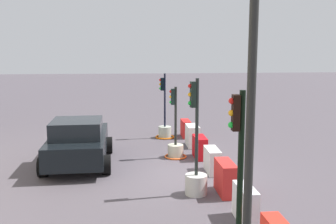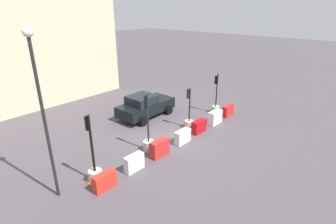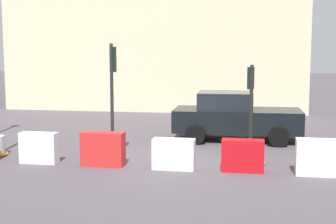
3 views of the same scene
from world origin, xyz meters
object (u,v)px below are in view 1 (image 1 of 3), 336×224
object	(u,v)px
traffic_light_1	(196,172)
construction_barrier_5	(192,136)
street_lamp_post	(254,16)
construction_barrier_6	(186,129)
construction_barrier_2	(225,178)
construction_barrier_4	(200,147)
traffic_light_3	(165,128)
construction_barrier_3	(212,161)
traffic_light_2	(175,146)
car_black_sedan	(79,142)
construction_barrier_1	(245,204)

from	to	relation	value
traffic_light_1	construction_barrier_5	world-z (taller)	traffic_light_1
street_lamp_post	construction_barrier_6	bearing A→B (deg)	-5.25
construction_barrier_2	construction_barrier_6	bearing A→B (deg)	-0.36
construction_barrier_4	construction_barrier_5	xyz separation A→B (m)	(1.84, -0.05, 0.04)
traffic_light_3	construction_barrier_3	distance (m)	5.39
traffic_light_1	construction_barrier_6	distance (m)	7.31
traffic_light_2	car_black_sedan	world-z (taller)	traffic_light_2
construction_barrier_2	construction_barrier_6	world-z (taller)	construction_barrier_2
traffic_light_2	construction_barrier_2	xyz separation A→B (m)	(-3.84, -0.90, 0.00)
construction_barrier_3	traffic_light_3	bearing A→B (deg)	10.90
construction_barrier_2	construction_barrier_5	world-z (taller)	construction_barrier_2
traffic_light_1	construction_barrier_4	bearing A→B (deg)	-12.89
construction_barrier_6	traffic_light_2	bearing A→B (deg)	164.61
traffic_light_2	construction_barrier_5	size ratio (longest dim) A/B	2.40
traffic_light_3	street_lamp_post	world-z (taller)	street_lamp_post
traffic_light_2	car_black_sedan	bearing A→B (deg)	98.56
traffic_light_1	car_black_sedan	bearing A→B (deg)	47.31
car_black_sedan	traffic_light_2	bearing A→B (deg)	-81.44
construction_barrier_2	car_black_sedan	distance (m)	5.51
traffic_light_2	traffic_light_3	size ratio (longest dim) A/B	0.90
traffic_light_1	construction_barrier_1	xyz separation A→B (m)	(-1.82, -0.83, -0.21)
construction_barrier_4	construction_barrier_3	bearing A→B (deg)	-177.69
construction_barrier_6	street_lamp_post	xyz separation A→B (m)	(-12.40, 1.14, 3.97)
construction_barrier_2	construction_barrier_4	bearing A→B (deg)	0.08
construction_barrier_3	car_black_sedan	world-z (taller)	car_black_sedan
construction_barrier_4	construction_barrier_5	distance (m)	1.84
construction_barrier_1	construction_barrier_2	xyz separation A→B (m)	(1.80, -0.01, 0.03)
car_black_sedan	traffic_light_1	bearing A→B (deg)	-132.69
street_lamp_post	traffic_light_2	bearing A→B (deg)	-1.22
construction_barrier_1	car_black_sedan	bearing A→B (deg)	40.66
street_lamp_post	car_black_sedan	bearing A→B (deg)	21.40
construction_barrier_6	construction_barrier_1	bearing A→B (deg)	179.65
construction_barrier_6	car_black_sedan	size ratio (longest dim) A/B	0.25
construction_barrier_5	construction_barrier_6	world-z (taller)	construction_barrier_5
construction_barrier_6	construction_barrier_4	bearing A→B (deg)	179.20
construction_barrier_2	construction_barrier_1	bearing A→B (deg)	179.71
construction_barrier_1	car_black_sedan	xyz separation A→B (m)	(5.11, 4.39, 0.40)
traffic_light_1	construction_barrier_5	distance (m)	5.54
construction_barrier_2	traffic_light_2	bearing A→B (deg)	13.24
construction_barrier_2	construction_barrier_6	size ratio (longest dim) A/B	1.07
car_black_sedan	street_lamp_post	world-z (taller)	street_lamp_post
traffic_light_3	construction_barrier_1	world-z (taller)	traffic_light_3
construction_barrier_3	car_black_sedan	bearing A→B (deg)	72.52
construction_barrier_6	traffic_light_1	bearing A→B (deg)	173.07
traffic_light_1	construction_barrier_1	world-z (taller)	traffic_light_1
construction_barrier_6	construction_barrier_5	bearing A→B (deg)	179.91
construction_barrier_5	street_lamp_post	distance (m)	11.37
construction_barrier_1	traffic_light_1	bearing A→B (deg)	24.40
traffic_light_1	street_lamp_post	bearing A→B (deg)	177.13
construction_barrier_4	construction_barrier_6	size ratio (longest dim) A/B	0.99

